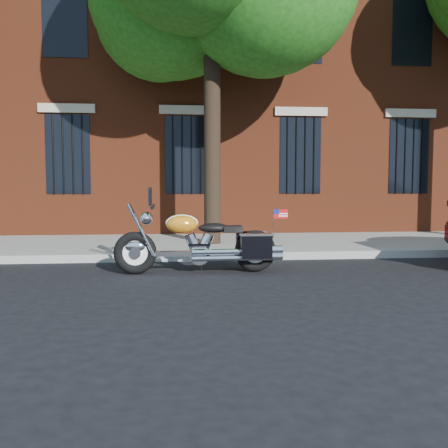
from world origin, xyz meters
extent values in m
plane|color=black|center=(0.00, 0.00, 0.00)|extent=(120.00, 120.00, 0.00)
cube|color=gray|center=(0.00, 1.38, 0.07)|extent=(40.00, 0.16, 0.15)
cube|color=gray|center=(0.00, 3.26, 0.07)|extent=(40.00, 3.60, 0.15)
cube|color=maroon|center=(0.00, 10.06, 6.00)|extent=(26.00, 10.00, 12.00)
cube|color=black|center=(0.00, 5.11, 2.20)|extent=(1.10, 0.14, 2.00)
cube|color=#B2A893|center=(0.00, 5.08, 3.35)|extent=(1.40, 0.20, 0.22)
cube|color=black|center=(0.00, 5.11, 5.60)|extent=(1.10, 0.14, 2.00)
cylinder|color=black|center=(0.00, 5.03, 2.20)|extent=(0.04, 0.04, 2.00)
cylinder|color=black|center=(0.50, 2.90, 2.50)|extent=(0.36, 0.36, 5.00)
torus|color=black|center=(-0.95, 0.02, 0.35)|extent=(0.69, 0.16, 0.69)
torus|color=black|center=(0.99, 0.05, 0.35)|extent=(0.69, 0.16, 0.69)
cylinder|color=white|center=(-0.95, 0.02, 0.35)|extent=(0.51, 0.07, 0.51)
cylinder|color=white|center=(0.99, 0.05, 0.35)|extent=(0.51, 0.07, 0.51)
ellipsoid|color=white|center=(-0.95, 0.02, 0.45)|extent=(0.36, 0.14, 0.20)
ellipsoid|color=orange|center=(0.99, 0.05, 0.47)|extent=(0.36, 0.15, 0.20)
cube|color=white|center=(0.02, 0.03, 0.33)|extent=(1.54, 0.12, 0.08)
cylinder|color=white|center=(0.07, 0.03, 0.31)|extent=(0.33, 0.19, 0.33)
cylinder|color=white|center=(0.58, -0.14, 0.32)|extent=(1.28, 0.11, 0.09)
ellipsoid|color=orange|center=(-0.21, 0.03, 0.80)|extent=(0.51, 0.30, 0.29)
ellipsoid|color=black|center=(0.30, 0.04, 0.74)|extent=(0.50, 0.30, 0.16)
cube|color=black|center=(0.96, 0.31, 0.46)|extent=(0.49, 0.17, 0.39)
cube|color=black|center=(0.96, -0.22, 0.46)|extent=(0.49, 0.17, 0.39)
cylinder|color=white|center=(-0.67, 0.02, 1.08)|extent=(0.05, 0.80, 0.04)
sphere|color=white|center=(-0.77, 0.02, 0.90)|extent=(0.21, 0.21, 0.20)
cube|color=black|center=(-0.71, 0.02, 1.25)|extent=(0.05, 0.41, 0.29)
cube|color=red|center=(1.34, -0.26, 0.97)|extent=(0.23, 0.02, 0.14)
camera|label=1|loc=(-0.32, -7.97, 1.43)|focal=40.00mm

